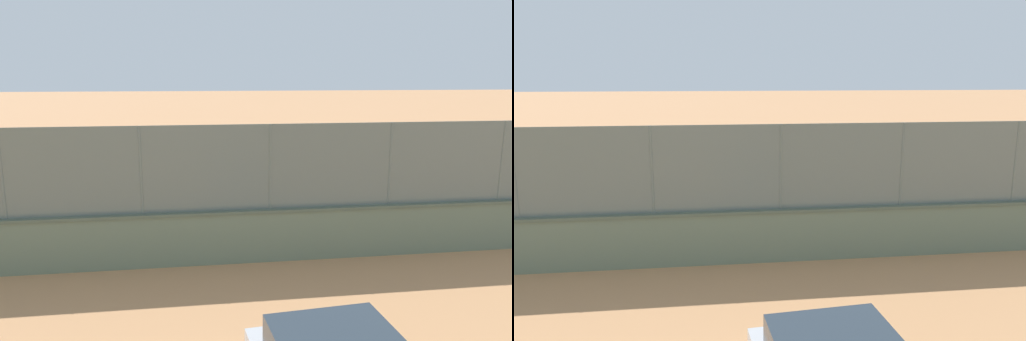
% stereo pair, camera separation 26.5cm
% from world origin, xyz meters
% --- Properties ---
extents(ground_plane, '(260.00, 260.00, 0.00)m').
position_xyz_m(ground_plane, '(0.00, 0.00, 0.00)').
color(ground_plane, tan).
extents(perimeter_wall, '(25.53, 0.81, 1.36)m').
position_xyz_m(perimeter_wall, '(0.39, 10.58, 0.69)').
color(perimeter_wall, slate).
rests_on(perimeter_wall, ground_plane).
extents(fence_panel_on_wall, '(25.08, 0.44, 2.14)m').
position_xyz_m(fence_panel_on_wall, '(0.39, 10.58, 2.43)').
color(fence_panel_on_wall, slate).
rests_on(fence_panel_on_wall, perimeter_wall).
extents(player_foreground_swinging, '(1.05, 0.72, 1.60)m').
position_xyz_m(player_foreground_swinging, '(-1.35, 0.21, 0.94)').
color(player_foreground_swinging, navy).
rests_on(player_foreground_swinging, ground_plane).
extents(player_near_wall_returning, '(0.88, 0.71, 1.55)m').
position_xyz_m(player_near_wall_returning, '(0.52, 1.68, 0.91)').
color(player_near_wall_returning, black).
rests_on(player_near_wall_returning, ground_plane).
extents(player_at_service_line, '(1.01, 0.91, 1.64)m').
position_xyz_m(player_at_service_line, '(0.41, 6.29, 0.97)').
color(player_at_service_line, '#591919').
rests_on(player_at_service_line, ground_plane).
extents(sports_ball, '(0.10, 0.10, 0.10)m').
position_xyz_m(sports_ball, '(-1.90, 1.84, 1.02)').
color(sports_ball, orange).
extents(spare_ball_by_wall, '(0.12, 0.12, 0.12)m').
position_xyz_m(spare_ball_by_wall, '(6.92, 9.34, 0.06)').
color(spare_ball_by_wall, '#3399D8').
rests_on(spare_ball_by_wall, ground_plane).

